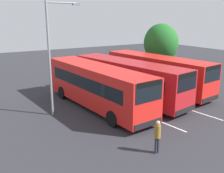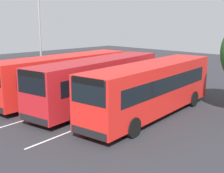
% 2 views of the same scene
% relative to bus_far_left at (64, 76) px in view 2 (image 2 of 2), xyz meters
% --- Properties ---
extents(ground_plane, '(73.12, 73.12, 0.00)m').
position_rel_bus_far_left_xyz_m(ground_plane, '(-0.79, 3.37, -1.81)').
color(ground_plane, '#2B2B30').
extents(bus_far_left, '(11.63, 3.34, 3.26)m').
position_rel_bus_far_left_xyz_m(bus_far_left, '(0.00, 0.00, 0.00)').
color(bus_far_left, red).
rests_on(bus_far_left, ground).
extents(bus_center_left, '(11.71, 4.24, 3.26)m').
position_rel_bus_far_left_xyz_m(bus_center_left, '(-0.46, 3.24, 0.00)').
color(bus_center_left, '#AD191E').
rests_on(bus_center_left, ground).
extents(bus_center_right, '(11.68, 3.77, 3.26)m').
position_rel_bus_far_left_xyz_m(bus_center_right, '(-1.29, 7.10, 0.00)').
color(bus_center_right, red).
rests_on(bus_center_right, ground).
extents(street_lamp, '(0.37, 2.55, 7.83)m').
position_rel_bus_far_left_xyz_m(street_lamp, '(-0.29, -3.19, 2.71)').
color(street_lamp, gray).
rests_on(street_lamp, ground).
extents(lane_stripe_outer_left, '(15.24, 2.06, 0.01)m').
position_rel_bus_far_left_xyz_m(lane_stripe_outer_left, '(-0.79, 1.61, -1.80)').
color(lane_stripe_outer_left, silver).
rests_on(lane_stripe_outer_left, ground).
extents(lane_stripe_inner_left, '(15.24, 2.06, 0.01)m').
position_rel_bus_far_left_xyz_m(lane_stripe_inner_left, '(-0.79, 5.14, -1.80)').
color(lane_stripe_inner_left, silver).
rests_on(lane_stripe_inner_left, ground).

